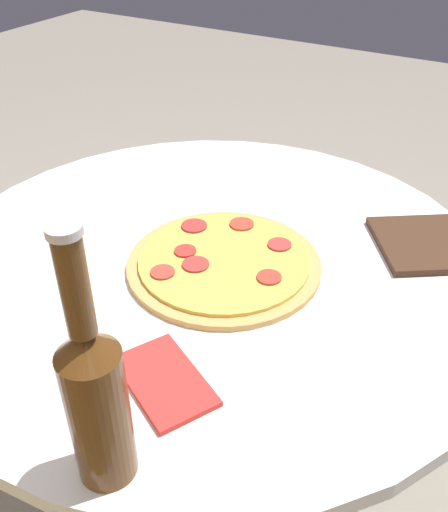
% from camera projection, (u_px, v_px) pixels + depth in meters
% --- Properties ---
extents(table, '(0.90, 0.90, 0.76)m').
position_uv_depth(table, '(212.00, 350.00, 1.03)').
color(table, white).
rests_on(table, ground_plane).
extents(pizza, '(0.30, 0.30, 0.02)m').
position_uv_depth(pizza, '(224.00, 262.00, 0.88)').
color(pizza, tan).
rests_on(pizza, table).
extents(beer_bottle, '(0.06, 0.06, 0.30)m').
position_uv_depth(beer_bottle, '(96.00, 397.00, 0.53)').
color(beer_bottle, '#563314').
rests_on(beer_bottle, table).
extents(pizza_paddle, '(0.28, 0.23, 0.02)m').
position_uv_depth(pizza_paddle, '(441.00, 243.00, 0.93)').
color(pizza_paddle, '#422819').
rests_on(pizza_paddle, table).
extents(napkin, '(0.16, 0.13, 0.01)m').
position_uv_depth(napkin, '(165.00, 381.00, 0.69)').
color(napkin, red).
rests_on(napkin, table).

